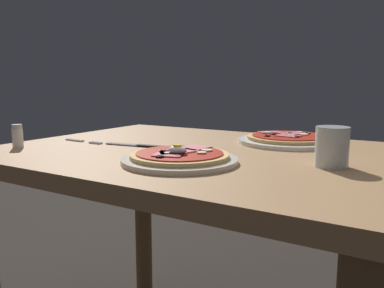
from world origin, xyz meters
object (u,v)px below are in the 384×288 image
object	(u,v)px
salt_shaker	(18,136)
water_glass_near	(332,150)
fork	(81,141)
knife	(139,145)
pizza_across_left	(289,139)
dining_table	(199,192)
pizza_foreground	(180,158)

from	to	relation	value
salt_shaker	water_glass_near	bearing A→B (deg)	13.94
fork	knife	distance (m)	0.22
pizza_across_left	water_glass_near	world-z (taller)	water_glass_near
dining_table	pizza_foreground	distance (m)	0.24
fork	salt_shaker	xyz separation A→B (m)	(-0.06, -0.17, 0.03)
water_glass_near	salt_shaker	world-z (taller)	water_glass_near
dining_table	pizza_across_left	world-z (taller)	pizza_across_left
knife	salt_shaker	world-z (taller)	salt_shaker
pizza_across_left	water_glass_near	xyz separation A→B (m)	(0.19, -0.28, 0.03)
dining_table	water_glass_near	xyz separation A→B (m)	(0.37, -0.05, 0.16)
pizza_across_left	dining_table	bearing A→B (deg)	-127.00
water_glass_near	fork	bearing A→B (deg)	-177.84
dining_table	pizza_foreground	xyz separation A→B (m)	(0.06, -0.19, 0.14)
salt_shaker	pizza_foreground	bearing A→B (deg)	7.00
dining_table	knife	size ratio (longest dim) A/B	5.56
dining_table	salt_shaker	xyz separation A→B (m)	(-0.45, -0.25, 0.16)
dining_table	pizza_across_left	bearing A→B (deg)	53.00
fork	knife	size ratio (longest dim) A/B	0.81
dining_table	water_glass_near	distance (m)	0.40
pizza_foreground	pizza_across_left	distance (m)	0.44
pizza_across_left	salt_shaker	bearing A→B (deg)	-142.25
knife	water_glass_near	bearing A→B (deg)	0.48
water_glass_near	pizza_across_left	bearing A→B (deg)	123.62
pizza_foreground	salt_shaker	bearing A→B (deg)	-173.00
knife	salt_shaker	bearing A→B (deg)	-144.57
pizza_foreground	knife	bearing A→B (deg)	149.34
pizza_foreground	pizza_across_left	world-z (taller)	pizza_foreground
water_glass_near	knife	distance (m)	0.54
water_glass_near	knife	bearing A→B (deg)	-179.52
pizza_foreground	pizza_across_left	xyz separation A→B (m)	(0.12, 0.42, -0.00)
pizza_across_left	water_glass_near	bearing A→B (deg)	-56.38
pizza_across_left	salt_shaker	world-z (taller)	salt_shaker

